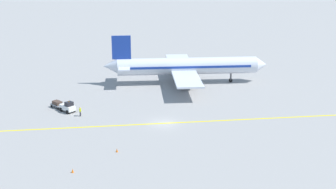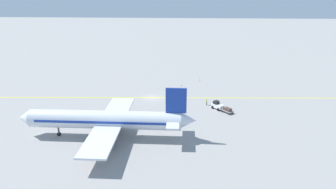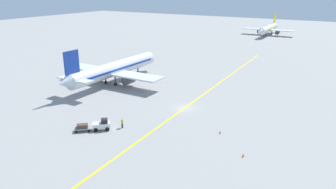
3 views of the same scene
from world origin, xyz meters
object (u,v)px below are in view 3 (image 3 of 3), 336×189
Objects in this scene: ground_crew_worker at (122,123)px; traffic_cone_mid_apron at (243,155)px; baggage_tug_white at (102,125)px; traffic_cone_near_nose at (220,132)px; airplane_at_gate at (114,69)px; airplane_distant_taxiing at (268,29)px; baggage_cart_trailing at (82,127)px.

ground_crew_worker is 21.61m from traffic_cone_mid_apron.
traffic_cone_near_nose is at bearing 26.37° from baggage_tug_white.
ground_crew_worker is (18.98, -20.84, -2.80)m from airplane_at_gate.
ground_crew_worker reaches higher than traffic_cone_near_nose.
airplane_at_gate is at bearing 132.33° from ground_crew_worker.
airplane_at_gate reaches higher than airplane_distant_taxiing.
baggage_tug_white is 3.48m from ground_crew_worker.
airplane_distant_taxiing reaches higher than traffic_cone_near_nose.
baggage_tug_white is 24.31m from traffic_cone_mid_apron.
airplane_at_gate is 37.60m from traffic_cone_near_nose.
baggage_cart_trailing reaches higher than traffic_cone_near_nose.
baggage_cart_trailing reaches higher than traffic_cone_mid_apron.
airplane_distant_taxiing reaches higher than ground_crew_worker.
baggage_cart_trailing is at bearing -137.22° from ground_crew_worker.
baggage_tug_white is at bearing -153.63° from traffic_cone_near_nose.
ground_crew_worker is 16.98m from traffic_cone_near_nose.
airplane_at_gate reaches higher than ground_crew_worker.
baggage_cart_trailing is (-2.48, -2.18, -0.14)m from baggage_tug_white.
ground_crew_worker is (2.50, 2.42, 0.01)m from baggage_tug_white.
traffic_cone_near_nose is (15.64, 6.57, -0.63)m from ground_crew_worker.
traffic_cone_near_nose is (34.62, -14.27, -3.43)m from airplane_at_gate.
airplane_at_gate reaches higher than traffic_cone_mid_apron.
airplane_at_gate is 10.92× the size of baggage_tug_white.
airplane_at_gate is 64.41× the size of traffic_cone_mid_apron.
airplane_distant_taxiing is 9.84× the size of baggage_tug_white.
ground_crew_worker reaches higher than baggage_cart_trailing.
airplane_distant_taxiing is 126.99m from ground_crew_worker.
airplane_at_gate is at bearing 118.84° from baggage_cart_trailing.
traffic_cone_near_nose is at bearing -78.98° from airplane_distant_taxiing.
airplane_distant_taxiing is at bearing 92.33° from baggage_tug_white.
airplane_distant_taxiing is (11.23, 105.90, -0.37)m from airplane_at_gate.
airplane_at_gate reaches higher than baggage_tug_white.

